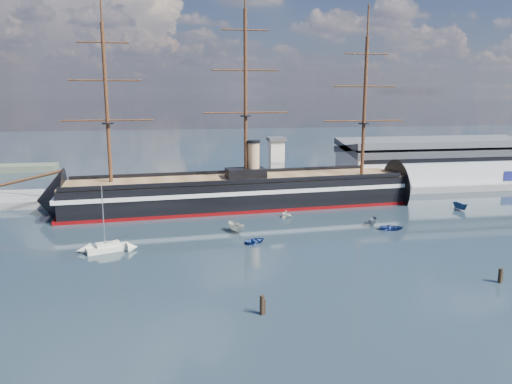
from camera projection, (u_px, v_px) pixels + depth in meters
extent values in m
plane|color=#1A242A|center=(295.00, 225.00, 113.80)|extent=(600.00, 600.00, 0.00)
cube|color=slate|center=(296.00, 192.00, 150.28)|extent=(180.00, 18.00, 2.00)
cube|color=#B7BABC|center=(437.00, 163.00, 161.30)|extent=(62.00, 20.00, 10.00)
cube|color=#3F4247|center=(438.00, 146.00, 160.20)|extent=(63.00, 21.00, 2.00)
cube|color=silver|center=(276.00, 165.00, 144.36)|extent=(4.00, 4.00, 14.00)
cube|color=#3F4247|center=(276.00, 139.00, 142.88)|extent=(5.00, 5.00, 1.00)
cube|color=black|center=(238.00, 192.00, 130.49)|extent=(88.85, 21.65, 7.00)
cube|color=silver|center=(238.00, 188.00, 130.25)|extent=(90.86, 22.02, 1.00)
cube|color=#610407|center=(238.00, 206.00, 131.21)|extent=(90.86, 21.98, 0.90)
cone|color=black|center=(51.00, 200.00, 122.27)|extent=(14.98, 16.55, 15.68)
cone|color=black|center=(403.00, 187.00, 138.83)|extent=(11.99, 16.36, 15.68)
cube|color=brown|center=(238.00, 179.00, 129.78)|extent=(88.77, 20.38, 0.40)
cube|color=black|center=(246.00, 173.00, 129.86)|extent=(10.37, 6.63, 2.50)
cylinder|color=tan|center=(253.00, 160.00, 129.52)|extent=(3.20, 3.20, 9.00)
cylinder|color=#381E0F|center=(25.00, 180.00, 120.24)|extent=(17.76, 1.85, 4.43)
cylinder|color=#381E0F|center=(107.00, 104.00, 120.28)|extent=(0.90, 0.90, 38.00)
cylinder|color=#381E0F|center=(245.00, 96.00, 125.94)|extent=(0.90, 0.90, 42.00)
cylinder|color=#381E0F|center=(364.00, 107.00, 132.23)|extent=(0.90, 0.90, 36.00)
cube|color=beige|center=(108.00, 249.00, 94.75)|extent=(8.31, 4.83, 1.06)
cube|color=beige|center=(108.00, 244.00, 94.58)|extent=(4.58, 3.01, 0.85)
cylinder|color=#B2B2B7|center=(103.00, 216.00, 93.39)|extent=(0.17, 0.17, 11.71)
imported|color=beige|center=(237.00, 232.00, 107.67)|extent=(7.27, 4.58, 2.73)
imported|color=navy|center=(255.00, 243.00, 100.23)|extent=(2.43, 3.13, 1.37)
imported|color=#545B69|center=(372.00, 225.00, 113.35)|extent=(5.44, 4.59, 2.11)
imported|color=white|center=(286.00, 217.00, 120.37)|extent=(5.83, 4.04, 1.97)
imported|color=navy|center=(391.00, 230.00, 109.67)|extent=(2.11, 3.46, 1.51)
imported|color=navy|center=(460.00, 210.00, 128.32)|extent=(5.97, 2.96, 2.29)
cylinder|color=black|center=(262.00, 314.00, 68.05)|extent=(0.64, 0.64, 3.43)
cylinder|color=black|center=(499.00, 283.00, 79.33)|extent=(0.64, 0.64, 3.06)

